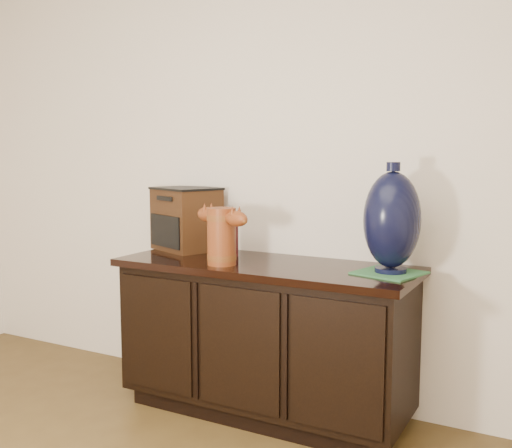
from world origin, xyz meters
The scene contains 6 objects.
sideboard centered at (0.00, 2.23, 0.39)m, with size 1.46×0.56×0.75m.
terracotta_vessel centered at (-0.16, 2.09, 0.91)m, with size 0.38×0.21×0.27m.
tv_radio centered at (-0.56, 2.37, 0.93)m, with size 0.42×0.38×0.34m.
green_mat centered at (0.60, 2.26, 0.76)m, with size 0.26×0.26×0.01m, color #33713F.
lamp_base centered at (0.61, 2.26, 0.99)m, with size 0.30×0.30×0.48m.
spray_can centered at (-0.24, 2.32, 0.84)m, with size 0.06×0.06×0.18m.
Camera 1 is at (1.31, -0.30, 1.29)m, focal length 42.00 mm.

